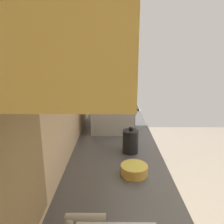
{
  "coord_description": "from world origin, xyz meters",
  "views": [
    {
      "loc": [
        -1.59,
        1.19,
        1.56
      ],
      "look_at": [
        -0.17,
        1.2,
        1.18
      ],
      "focal_mm": 34.11,
      "sensor_mm": 36.0,
      "label": 1
    }
  ],
  "objects_px": {
    "oven_range": "(115,134)",
    "kettle": "(130,141)",
    "bowl": "(134,169)",
    "microwave": "(113,111)"
  },
  "relations": [
    {
      "from": "oven_range",
      "to": "kettle",
      "type": "xyz_separation_m",
      "value": [
        -1.49,
        -0.1,
        0.51
      ]
    },
    {
      "from": "oven_range",
      "to": "bowl",
      "type": "distance_m",
      "value": 1.85
    },
    {
      "from": "oven_range",
      "to": "kettle",
      "type": "relative_size",
      "value": 5.61
    },
    {
      "from": "microwave",
      "to": "bowl",
      "type": "bearing_deg",
      "value": -171.54
    },
    {
      "from": "oven_range",
      "to": "microwave",
      "type": "distance_m",
      "value": 1.11
    },
    {
      "from": "kettle",
      "to": "oven_range",
      "type": "bearing_deg",
      "value": 3.92
    },
    {
      "from": "bowl",
      "to": "kettle",
      "type": "distance_m",
      "value": 0.3
    },
    {
      "from": "oven_range",
      "to": "bowl",
      "type": "xyz_separation_m",
      "value": [
        -1.79,
        -0.1,
        0.46
      ]
    },
    {
      "from": "microwave",
      "to": "kettle",
      "type": "relative_size",
      "value": 2.62
    },
    {
      "from": "bowl",
      "to": "microwave",
      "type": "bearing_deg",
      "value": 8.46
    }
  ]
}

